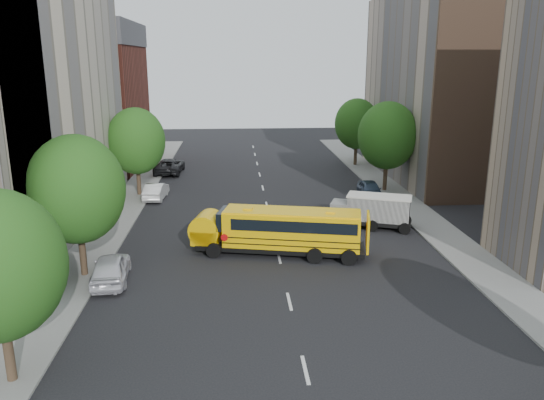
{
  "coord_description": "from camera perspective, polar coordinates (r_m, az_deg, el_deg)",
  "views": [
    {
      "loc": [
        -2.59,
        -31.99,
        11.67
      ],
      "look_at": [
        -0.14,
        2.0,
        2.57
      ],
      "focal_mm": 35.0,
      "sensor_mm": 36.0,
      "label": 1
    }
  ],
  "objects": [
    {
      "name": "parked_car_2",
      "position": [
        56.79,
        -10.96,
        3.63
      ],
      "size": [
        2.94,
        5.81,
        1.58
      ],
      "primitive_type": "imported",
      "rotation": [
        0.0,
        0.0,
        3.08
      ],
      "color": "black",
      "rests_on": "ground"
    },
    {
      "name": "sidewalk_right",
      "position": [
        41.25,
        16.05,
        -2.0
      ],
      "size": [
        3.0,
        80.0,
        0.12
      ],
      "primitive_type": "cube",
      "color": "slate",
      "rests_on": "ground"
    },
    {
      "name": "building_right_sidewall",
      "position": [
        45.95,
        22.91,
        10.47
      ],
      "size": [
        10.1,
        0.3,
        18.0
      ],
      "primitive_type": "cube",
      "color": "brown",
      "rests_on": "ground"
    },
    {
      "name": "school_bus",
      "position": [
        32.38,
        0.75,
        -3.14
      ],
      "size": [
        10.49,
        4.47,
        2.89
      ],
      "rotation": [
        0.0,
        0.0,
        -0.22
      ],
      "color": "black",
      "rests_on": "ground"
    },
    {
      "name": "parked_car_0",
      "position": [
        30.0,
        -16.97,
        -7.01
      ],
      "size": [
        2.26,
        4.74,
        1.56
      ],
      "primitive_type": "imported",
      "rotation": [
        0.0,
        0.0,
        3.23
      ],
      "color": "silver",
      "rests_on": "ground"
    },
    {
      "name": "street_tree_5",
      "position": [
        59.97,
        9.1,
        8.09
      ],
      "size": [
        4.86,
        4.86,
        7.51
      ],
      "color": "#38281C",
      "rests_on": "ground"
    },
    {
      "name": "sidewalk_left",
      "position": [
        39.78,
        -16.89,
        -2.68
      ],
      "size": [
        3.0,
        80.0,
        0.12
      ],
      "primitive_type": "cube",
      "color": "slate",
      "rests_on": "ground"
    },
    {
      "name": "street_tree_1",
      "position": [
        29.99,
        -20.29,
        1.07
      ],
      "size": [
        5.12,
        5.12,
        7.9
      ],
      "color": "#38281C",
      "rests_on": "ground"
    },
    {
      "name": "street_tree_2",
      "position": [
        47.25,
        -14.41,
        6.16
      ],
      "size": [
        4.99,
        4.99,
        7.71
      ],
      "color": "#38281C",
      "rests_on": "ground"
    },
    {
      "name": "ground",
      "position": [
        34.15,
        0.48,
        -5.03
      ],
      "size": [
        120.0,
        120.0,
        0.0
      ],
      "primitive_type": "plane",
      "color": "black",
      "rests_on": "ground"
    },
    {
      "name": "building_left_redbrick",
      "position": [
        62.16,
        -18.72,
        9.4
      ],
      "size": [
        10.0,
        15.0,
        13.0
      ],
      "primitive_type": "cube",
      "color": "maroon",
      "rests_on": "ground"
    },
    {
      "name": "safari_truck",
      "position": [
        38.33,
        10.74,
        -1.09
      ],
      "size": [
        5.83,
        3.71,
        2.36
      ],
      "rotation": [
        0.0,
        0.0,
        -0.36
      ],
      "color": "black",
      "rests_on": "ground"
    },
    {
      "name": "lane_markings",
      "position": [
        43.66,
        -0.57,
        -0.55
      ],
      "size": [
        0.15,
        64.0,
        0.01
      ],
      "primitive_type": "cube",
      "color": "silver",
      "rests_on": "ground"
    },
    {
      "name": "building_right_far",
      "position": [
        55.99,
        17.84,
        11.52
      ],
      "size": [
        10.0,
        22.0,
        18.0
      ],
      "primitive_type": "cube",
      "color": "tan",
      "rests_on": "ground"
    },
    {
      "name": "street_tree_4",
      "position": [
        48.41,
        12.31,
        6.78
      ],
      "size": [
        5.25,
        5.25,
        8.1
      ],
      "color": "#38281C",
      "rests_on": "ground"
    },
    {
      "name": "building_left_cream",
      "position": [
        41.03,
        -26.71,
        11.07
      ],
      "size": [
        10.0,
        26.0,
        20.0
      ],
      "primitive_type": "cube",
      "color": "beige",
      "rests_on": "ground"
    },
    {
      "name": "parked_car_1",
      "position": [
        46.51,
        -12.37,
        0.97
      ],
      "size": [
        1.79,
        4.39,
        1.42
      ],
      "primitive_type": "imported",
      "rotation": [
        0.0,
        0.0,
        3.07
      ],
      "color": "silver",
      "rests_on": "ground"
    },
    {
      "name": "parked_car_4",
      "position": [
        46.53,
        10.48,
        1.11
      ],
      "size": [
        1.93,
        4.41,
        1.48
      ],
      "primitive_type": "imported",
      "rotation": [
        0.0,
        0.0,
        -0.04
      ],
      "color": "#374760",
      "rests_on": "ground"
    }
  ]
}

